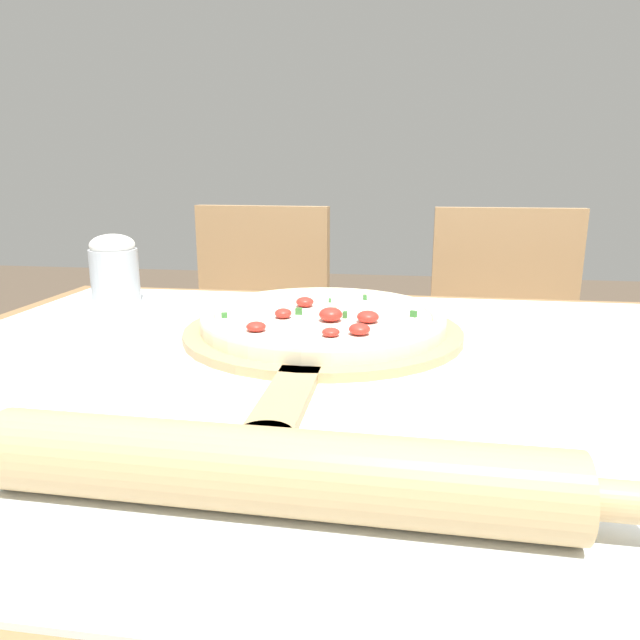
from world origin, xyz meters
The scene contains 8 objects.
dining_table centered at (0.00, 0.00, 0.63)m, with size 1.22×0.92×0.74m.
towel_cloth centered at (0.00, 0.00, 0.74)m, with size 1.14×0.84×0.00m.
pizza_peel centered at (-0.05, 0.12, 0.75)m, with size 0.39×0.57×0.01m.
pizza centered at (-0.05, 0.14, 0.77)m, with size 0.34×0.34×0.04m.
rolling_pin centered at (-0.02, -0.30, 0.77)m, with size 0.49×0.07×0.06m.
chair_left centered at (-0.34, 0.83, 0.51)m, with size 0.43×0.43×0.88m.
chair_right centered at (0.32, 0.83, 0.51)m, with size 0.41×0.41×0.88m.
flour_cup centered at (-0.45, 0.30, 0.80)m, with size 0.08×0.08×0.12m.
Camera 1 is at (0.06, -0.64, 0.97)m, focal length 32.00 mm.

